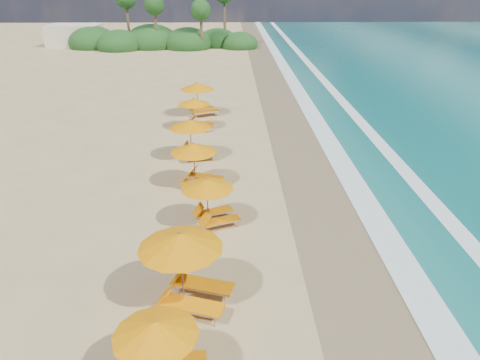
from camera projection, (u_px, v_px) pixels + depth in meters
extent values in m
plane|color=tan|center=(240.00, 205.00, 19.16)|extent=(160.00, 160.00, 0.00)
cube|color=#7E694B|center=(331.00, 204.00, 19.24)|extent=(4.00, 160.00, 0.01)
cube|color=white|center=(365.00, 203.00, 19.26)|extent=(1.20, 160.00, 0.01)
cube|color=white|center=(433.00, 202.00, 19.33)|extent=(0.80, 160.00, 0.01)
cylinder|color=olive|center=(158.00, 355.00, 10.36)|extent=(0.05, 0.05, 1.97)
cone|color=orange|center=(155.00, 328.00, 10.01)|extent=(2.19, 2.19, 0.40)
sphere|color=olive|center=(154.00, 321.00, 9.92)|extent=(0.07, 0.07, 0.07)
cylinder|color=olive|center=(182.00, 269.00, 12.98)|extent=(0.06, 0.06, 2.43)
cone|color=orange|center=(180.00, 241.00, 12.55)|extent=(3.12, 3.12, 0.49)
sphere|color=olive|center=(179.00, 232.00, 12.44)|extent=(0.09, 0.09, 0.09)
cylinder|color=olive|center=(208.00, 203.00, 17.21)|extent=(0.05, 0.05, 2.00)
cone|color=orange|center=(207.00, 184.00, 16.86)|extent=(2.66, 2.66, 0.40)
sphere|color=olive|center=(207.00, 178.00, 16.76)|extent=(0.07, 0.07, 0.07)
cylinder|color=olive|center=(194.00, 165.00, 20.47)|extent=(0.05, 0.05, 2.09)
cone|color=orange|center=(194.00, 148.00, 20.10)|extent=(2.72, 2.72, 0.42)
sphere|color=olive|center=(193.00, 143.00, 20.01)|extent=(0.07, 0.07, 0.07)
cylinder|color=olive|center=(191.00, 140.00, 23.50)|extent=(0.05, 0.05, 2.17)
cone|color=orange|center=(190.00, 124.00, 23.12)|extent=(2.63, 2.63, 0.44)
sphere|color=olive|center=(190.00, 119.00, 23.02)|extent=(0.08, 0.08, 0.08)
cylinder|color=olive|center=(194.00, 114.00, 28.12)|extent=(0.05, 0.05, 2.00)
cone|color=orange|center=(193.00, 101.00, 27.77)|extent=(2.58, 2.58, 0.40)
sphere|color=olive|center=(193.00, 98.00, 27.67)|extent=(0.07, 0.07, 0.07)
cylinder|color=olive|center=(197.00, 100.00, 30.80)|extent=(0.06, 0.06, 2.31)
cone|color=orange|center=(197.00, 86.00, 30.39)|extent=(3.07, 3.07, 0.46)
sphere|color=olive|center=(197.00, 82.00, 30.28)|extent=(0.08, 0.08, 0.08)
ellipsoid|color=#163D14|center=(188.00, 43.00, 59.49)|extent=(6.40, 6.40, 4.16)
ellipsoid|color=#163D14|center=(152.00, 42.00, 60.26)|extent=(7.20, 7.20, 4.68)
ellipsoid|color=#163D14|center=(120.00, 45.00, 58.41)|extent=(6.00, 6.00, 3.90)
ellipsoid|color=#163D14|center=(218.00, 42.00, 61.42)|extent=(5.60, 5.60, 3.64)
ellipsoid|color=#163D14|center=(93.00, 42.00, 60.11)|extent=(6.60, 6.60, 4.29)
ellipsoid|color=#163D14|center=(240.00, 44.00, 59.70)|extent=(5.00, 5.00, 3.25)
cylinder|color=brown|center=(201.00, 30.00, 56.93)|extent=(0.36, 0.36, 5.00)
sphere|color=#163D14|center=(201.00, 10.00, 55.86)|extent=(2.60, 2.60, 2.60)
cylinder|color=brown|center=(156.00, 27.00, 57.58)|extent=(0.36, 0.36, 5.60)
sphere|color=#163D14|center=(154.00, 4.00, 56.39)|extent=(2.60, 2.60, 2.60)
cylinder|color=brown|center=(128.00, 23.00, 59.17)|extent=(0.36, 0.36, 6.20)
cylinder|color=brown|center=(225.00, 20.00, 60.23)|extent=(0.36, 0.36, 6.80)
cube|color=beige|center=(75.00, 35.00, 61.54)|extent=(7.00, 5.00, 2.80)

